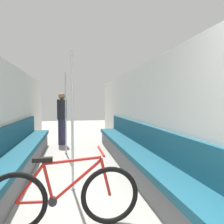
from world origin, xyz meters
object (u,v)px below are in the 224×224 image
at_px(bench_seat_row_right, 134,155).
at_px(passenger_standing, 62,118).
at_px(grab_pole_far, 66,114).
at_px(bicycle, 64,197).
at_px(grab_pole_near, 72,123).
at_px(bench_seat_row_left, 16,160).

height_order(bench_seat_row_right, passenger_standing, passenger_standing).
bearing_deg(grab_pole_far, bench_seat_row_right, -50.14).
distance_m(bicycle, grab_pole_near, 1.25).
bearing_deg(bench_seat_row_left, bicycle, -63.79).
height_order(bench_seat_row_right, grab_pole_far, grab_pole_far).
distance_m(bench_seat_row_right, grab_pole_far, 2.26).
height_order(bicycle, grab_pole_far, grab_pole_far).
bearing_deg(bench_seat_row_right, grab_pole_near, -146.83).
bearing_deg(grab_pole_far, grab_pole_near, -86.36).
distance_m(bench_seat_row_right, grab_pole_near, 1.62).
xyz_separation_m(bench_seat_row_left, passenger_standing, (0.69, 2.90, 0.55)).
height_order(bench_seat_row_right, grab_pole_near, grab_pole_near).
height_order(bicycle, grab_pole_near, grab_pole_near).
relative_size(bench_seat_row_left, grab_pole_near, 2.78).
bearing_deg(bench_seat_row_right, bench_seat_row_left, 180.00).
relative_size(grab_pole_far, passenger_standing, 1.29).
bearing_deg(bench_seat_row_left, grab_pole_far, 62.82).
distance_m(bench_seat_row_right, bicycle, 2.25).
height_order(bench_seat_row_left, bench_seat_row_right, same).
bearing_deg(bench_seat_row_right, grab_pole_far, 129.86).
height_order(bicycle, passenger_standing, passenger_standing).
xyz_separation_m(bench_seat_row_left, bicycle, (0.90, -1.83, 0.04)).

